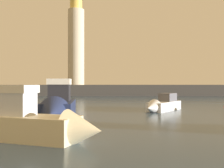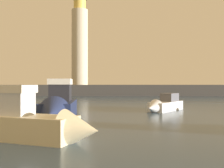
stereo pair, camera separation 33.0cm
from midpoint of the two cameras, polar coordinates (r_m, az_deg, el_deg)
ground_plane at (r=27.91m, az=-1.03°, el=-4.93°), size 220.00×220.00×0.00m
breakwater at (r=54.77m, az=-0.01°, el=-1.34°), size 87.51×5.16×2.24m
lighthouse at (r=56.11m, az=-7.86°, el=9.02°), size 3.34×3.34×18.92m
motorboat_1 at (r=24.11m, az=10.26°, el=-4.41°), size 4.22×5.35×1.77m
motorboat_3 at (r=18.47m, az=-12.16°, el=-4.81°), size 2.69×7.02×3.13m
motorboat_5 at (r=11.81m, az=-16.32°, el=-8.07°), size 6.10×3.37×2.58m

